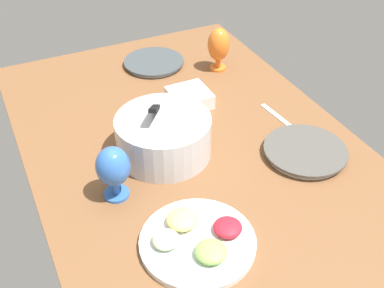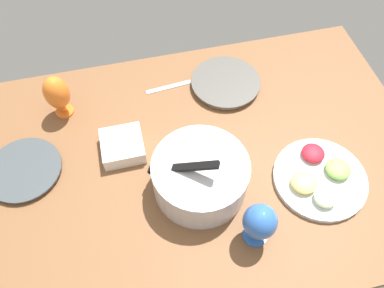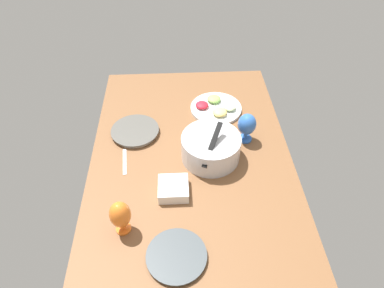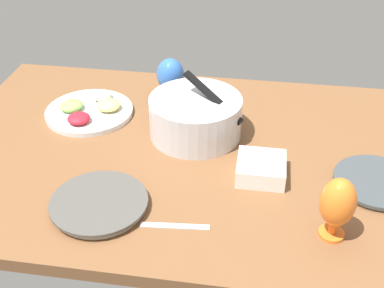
{
  "view_description": "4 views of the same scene",
  "coord_description": "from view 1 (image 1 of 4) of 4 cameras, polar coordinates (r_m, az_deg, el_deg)",
  "views": [
    {
      "loc": [
        -113.67,
        53.98,
        98.76
      ],
      "look_at": [
        -4.68,
        2.23,
        4.31
      ],
      "focal_mm": 45.57,
      "sensor_mm": 36.0,
      "label": 1
    },
    {
      "loc": [
        15.68,
        64.78,
        111.3
      ],
      "look_at": [
        -0.65,
        -3.85,
        4.31
      ],
      "focal_mm": 35.71,
      "sensor_mm": 36.0,
      "label": 2
    },
    {
      "loc": [
        122.71,
        -6.01,
        129.75
      ],
      "look_at": [
        -5.43,
        0.64,
        4.31
      ],
      "focal_mm": 32.16,
      "sensor_mm": 36.0,
      "label": 3
    },
    {
      "loc": [
        20.38,
        -128.22,
        91.35
      ],
      "look_at": [
        0.78,
        -2.37,
        4.31
      ],
      "focal_mm": 47.11,
      "sensor_mm": 36.0,
      "label": 4
    }
  ],
  "objects": [
    {
      "name": "dinner_plate_left",
      "position": [
        1.59,
        13.1,
        -0.88
      ],
      "size": [
        26.59,
        26.59,
        2.51
      ],
      "color": "silver",
      "rests_on": "ground_plane"
    },
    {
      "name": "dinner_plate_right",
      "position": [
        2.05,
        -4.49,
        9.48
      ],
      "size": [
        24.72,
        24.72,
        2.0
      ],
      "color": "silver",
      "rests_on": "ground_plane"
    },
    {
      "name": "ground_plane",
      "position": [
        1.61,
        0.0,
        -0.63
      ],
      "size": [
        160.0,
        104.0,
        4.0
      ],
      "primitive_type": "cube",
      "color": "brown"
    },
    {
      "name": "square_bowl_white",
      "position": [
        1.78,
        -0.3,
        5.52
      ],
      "size": [
        14.02,
        14.02,
        5.48
      ],
      "color": "white",
      "rests_on": "ground_plane"
    },
    {
      "name": "mixing_bowl",
      "position": [
        1.53,
        -3.41,
        1.14
      ],
      "size": [
        30.54,
        30.0,
        20.43
      ],
      "color": "silver",
      "rests_on": "ground_plane"
    },
    {
      "name": "fork_by_left_plate",
      "position": [
        1.75,
        10.02,
        3.22
      ],
      "size": [
        18.09,
        3.43,
        0.6
      ],
      "primitive_type": "cube",
      "rotation": [
        0.0,
        0.0,
        0.09
      ],
      "color": "silver",
      "rests_on": "ground_plane"
    },
    {
      "name": "fruit_platter",
      "position": [
        1.28,
        0.62,
        -11.13
      ],
      "size": [
        30.47,
        30.47,
        5.19
      ],
      "color": "silver",
      "rests_on": "ground_plane"
    },
    {
      "name": "hurricane_glass_blue",
      "position": [
        1.37,
        -9.22,
        -2.8
      ],
      "size": [
        9.79,
        9.79,
        16.99
      ],
      "color": "blue",
      "rests_on": "ground_plane"
    },
    {
      "name": "hurricane_glass_orange",
      "position": [
        1.98,
        3.14,
        11.43
      ],
      "size": [
        8.91,
        8.91,
        17.7
      ],
      "color": "orange",
      "rests_on": "ground_plane"
    }
  ]
}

